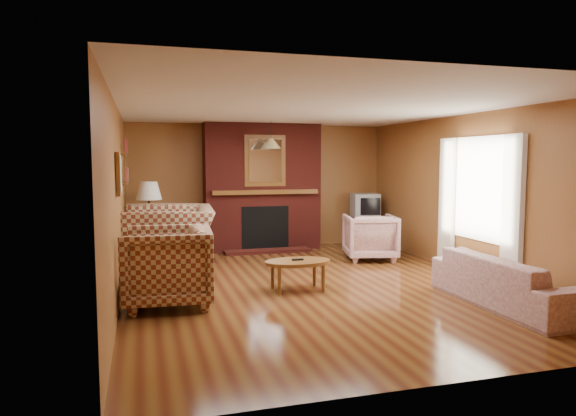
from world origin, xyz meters
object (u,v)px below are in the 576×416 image
object	(u,v)px
fireplace	(262,188)
coffee_table	(298,264)
crt_tv	(365,205)
floral_armchair	(370,237)
floral_sofa	(510,281)
tv_stand	(365,231)
plaid_armchair	(167,266)
plaid_loveseat	(168,240)
table_lamp	(149,200)
side_table	(150,242)

from	to	relation	value
fireplace	coffee_table	bearing A→B (deg)	-94.92
fireplace	crt_tv	size ratio (longest dim) A/B	4.16
floral_armchair	floral_sofa	bearing A→B (deg)	109.30
tv_stand	crt_tv	xyz separation A→B (m)	(0.00, -0.01, 0.52)
fireplace	plaid_armchair	bearing A→B (deg)	-119.55
plaid_loveseat	coffee_table	xyz separation A→B (m)	(1.57, -1.60, -0.15)
plaid_loveseat	table_lamp	bearing A→B (deg)	-162.78
tv_stand	plaid_armchair	bearing A→B (deg)	-144.16
coffee_table	table_lamp	bearing A→B (deg)	124.28
side_table	floral_armchair	bearing A→B (deg)	-14.93
floral_sofa	crt_tv	size ratio (longest dim) A/B	3.55
floral_armchair	coffee_table	size ratio (longest dim) A/B	0.98
plaid_armchair	floral_armchair	distance (m)	4.00
floral_sofa	plaid_loveseat	bearing A→B (deg)	51.39
floral_armchair	plaid_armchair	bearing A→B (deg)	41.68
tv_stand	side_table	bearing A→B (deg)	-178.47
side_table	table_lamp	world-z (taller)	table_lamp
floral_sofa	floral_armchair	distance (m)	3.09
plaid_armchair	tv_stand	world-z (taller)	plaid_armchair
plaid_armchair	tv_stand	size ratio (longest dim) A/B	1.76
fireplace	tv_stand	distance (m)	2.24
floral_sofa	fireplace	bearing A→B (deg)	22.25
table_lamp	tv_stand	bearing A→B (deg)	4.82
side_table	table_lamp	xyz separation A→B (m)	(0.00, -0.00, 0.71)
coffee_table	tv_stand	xyz separation A→B (m)	(2.33, 3.03, -0.06)
floral_sofa	side_table	distance (m)	5.69
tv_stand	crt_tv	world-z (taller)	crt_tv
floral_armchair	coffee_table	world-z (taller)	floral_armchair
table_lamp	plaid_loveseat	bearing A→B (deg)	-76.96
plaid_armchair	coffee_table	xyz separation A→B (m)	(1.67, 0.23, -0.12)
coffee_table	table_lamp	distance (m)	3.31
plaid_loveseat	floral_sofa	size ratio (longest dim) A/B	0.75
coffee_table	crt_tv	xyz separation A→B (m)	(2.33, 3.02, 0.46)
floral_sofa	table_lamp	world-z (taller)	table_lamp
floral_armchair	table_lamp	bearing A→B (deg)	-2.13
plaid_armchair	side_table	bearing A→B (deg)	-172.93
plaid_armchair	crt_tv	distance (m)	5.16
floral_sofa	tv_stand	distance (m)	4.40
table_lamp	coffee_table	bearing A→B (deg)	-55.72
plaid_loveseat	plaid_armchair	world-z (taller)	plaid_loveseat
plaid_armchair	floral_sofa	xyz separation A→B (m)	(3.85, -1.14, -0.17)
fireplace	plaid_loveseat	xyz separation A→B (m)	(-1.85, -1.61, -0.68)
table_lamp	crt_tv	bearing A→B (deg)	4.74
table_lamp	crt_tv	xyz separation A→B (m)	(4.15, 0.34, -0.21)
floral_sofa	crt_tv	bearing A→B (deg)	-2.24
plaid_armchair	coffee_table	distance (m)	1.69
plaid_loveseat	tv_stand	bearing A→B (deg)	114.31
side_table	fireplace	bearing A→B (deg)	14.29
floral_sofa	coffee_table	xyz separation A→B (m)	(-2.18, 1.37, 0.05)
coffee_table	floral_armchair	bearing A→B (deg)	42.99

